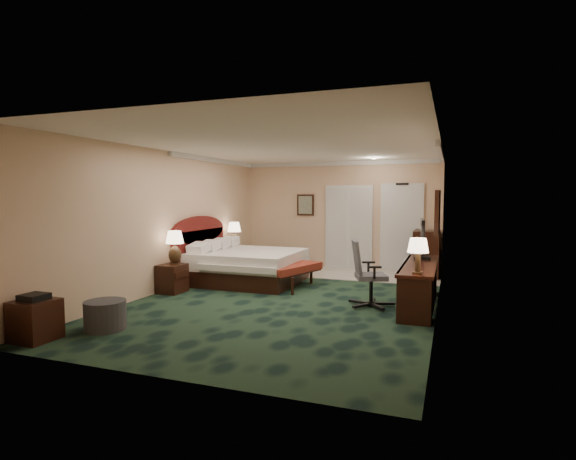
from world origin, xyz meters
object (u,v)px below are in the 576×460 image
(nightstand_near, at_px, (172,278))
(desk, at_px, (419,285))
(bed, at_px, (249,266))
(lamp_near, at_px, (175,248))
(lamp_far, at_px, (234,235))
(ottoman, at_px, (105,315))
(bed_bench, at_px, (293,276))
(minibar, at_px, (427,253))
(tv, at_px, (422,239))
(desk_chair, at_px, (371,274))
(nightstand_far, at_px, (235,259))
(side_table, at_px, (35,320))

(nightstand_near, height_order, desk, desk)
(bed, distance_m, lamp_near, 1.73)
(lamp_far, distance_m, ottoman, 5.00)
(nightstand_near, bearing_deg, bed, 57.50)
(nightstand_near, xyz_separation_m, bed_bench, (2.03, 1.17, -0.04))
(desk, distance_m, minibar, 2.98)
(nightstand_near, relative_size, bed_bench, 0.39)
(ottoman, height_order, desk, desk)
(tv, bearing_deg, desk, -93.93)
(tv, relative_size, desk_chair, 0.82)
(nightstand_far, bearing_deg, nightstand_near, -90.40)
(bed, bearing_deg, desk_chair, -23.70)
(lamp_near, height_order, side_table, lamp_near)
(bed, relative_size, side_table, 4.08)
(nightstand_far, relative_size, lamp_far, 0.94)
(ottoman, relative_size, minibar, 0.53)
(nightstand_far, xyz_separation_m, bed_bench, (2.01, -1.44, -0.06))
(side_table, bearing_deg, lamp_far, 90.31)
(nightstand_near, height_order, nightstand_far, nightstand_far)
(lamp_near, xyz_separation_m, desk, (4.44, 0.46, -0.50))
(bed, distance_m, nightstand_far, 1.48)
(nightstand_far, distance_m, minibar, 4.51)
(desk_chair, bearing_deg, lamp_far, 126.98)
(bed_bench, bearing_deg, ottoman, -95.42)
(bed_bench, xyz_separation_m, desk_chair, (1.70, -0.96, 0.32))
(bed_bench, distance_m, side_table, 4.64)
(lamp_near, distance_m, ottoman, 2.52)
(nightstand_near, bearing_deg, lamp_near, 52.39)
(bed_bench, bearing_deg, minibar, 61.49)
(nightstand_near, bearing_deg, desk_chair, 3.21)
(desk_chair, distance_m, minibar, 3.35)
(bed, distance_m, nightstand_near, 1.71)
(lamp_near, xyz_separation_m, minibar, (4.40, 3.44, -0.33))
(bed, xyz_separation_m, nightstand_far, (-0.90, 1.17, -0.04))
(desk_chair, bearing_deg, bed, 135.87)
(bed, xyz_separation_m, ottoman, (-0.39, -3.78, -0.14))
(lamp_near, bearing_deg, side_table, -90.09)
(nightstand_far, distance_m, bed_bench, 2.47)
(bed, distance_m, minibar, 4.07)
(nightstand_near, xyz_separation_m, ottoman, (0.53, -2.34, -0.07))
(nightstand_far, bearing_deg, tv, -17.88)
(nightstand_far, xyz_separation_m, desk, (4.46, -2.10, 0.06))
(side_table, xyz_separation_m, minibar, (4.40, 6.50, 0.27))
(side_table, bearing_deg, lamp_near, 89.91)
(bed_bench, distance_m, desk, 2.54)
(nightstand_near, bearing_deg, tv, 14.73)
(nightstand_far, height_order, lamp_near, lamp_near)
(bed, relative_size, tv, 2.32)
(nightstand_far, relative_size, lamp_near, 0.92)
(bed, relative_size, bed_bench, 1.53)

